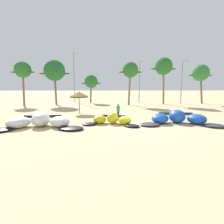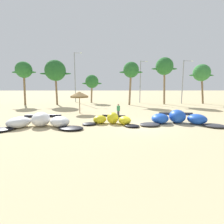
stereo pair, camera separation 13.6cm
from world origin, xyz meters
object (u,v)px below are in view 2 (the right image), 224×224
at_px(kite_left, 112,120).
at_px(kite_left_of_center, 178,119).
at_px(palm_center_right, 164,67).
at_px(palm_center_left, 131,70).
at_px(lamppost_west, 75,75).
at_px(person_near_kites, 118,111).
at_px(lamppost_east_center, 184,79).
at_px(kite_far_left, 40,122).
at_px(lamppost_west_center, 141,80).
at_px(palm_left, 55,71).
at_px(beach_umbrella_near_van, 79,95).
at_px(palm_left_of_gap, 92,82).
at_px(palm_right_of_gap, 202,73).
at_px(palm_leftmost, 24,70).

xyz_separation_m(kite_left, kite_left_of_center, (6.31, 0.04, 0.08)).
height_order(kite_left, palm_center_right, palm_center_right).
height_order(palm_center_left, lamppost_west, lamppost_west).
height_order(person_near_kites, lamppost_east_center, lamppost_east_center).
xyz_separation_m(kite_far_left, lamppost_west_center, (12.93, 22.77, 4.46)).
xyz_separation_m(palm_left, lamppost_east_center, (25.23, 1.37, -1.54)).
xyz_separation_m(person_near_kites, lamppost_east_center, (14.07, 16.51, 4.08)).
relative_size(beach_umbrella_near_van, palm_left_of_gap, 0.48).
bearing_deg(palm_center_left, palm_center_right, 9.62).
bearing_deg(palm_left_of_gap, palm_center_right, -14.27).
xyz_separation_m(person_near_kites, palm_left_of_gap, (-4.62, 19.07, 3.66)).
xyz_separation_m(beach_umbrella_near_van, palm_left_of_gap, (0.26, 15.25, 2.01)).
xyz_separation_m(palm_left_of_gap, lamppost_west_center, (10.43, -0.40, 0.46)).
xyz_separation_m(person_near_kites, lamppost_west, (-8.33, 20.43, 5.15)).
distance_m(kite_left, person_near_kites, 3.09).
height_order(palm_center_left, palm_center_right, palm_center_right).
relative_size(palm_left_of_gap, lamppost_west_center, 0.67).
height_order(kite_left, kite_left_of_center, kite_left_of_center).
height_order(kite_left_of_center, palm_right_of_gap, palm_right_of_gap).
bearing_deg(palm_center_left, palm_leftmost, 179.07).
height_order(palm_right_of_gap, lamppost_west_center, lamppost_west_center).
bearing_deg(palm_left, kite_left, -60.13).
relative_size(kite_left_of_center, palm_center_left, 0.97).
relative_size(palm_left_of_gap, palm_center_left, 0.74).
height_order(kite_far_left, kite_left_of_center, kite_left_of_center).
xyz_separation_m(palm_center_left, palm_right_of_gap, (14.44, 2.09, -0.32)).
bearing_deg(palm_center_left, kite_left_of_center, -82.02).
distance_m(beach_umbrella_near_van, person_near_kites, 6.41).
bearing_deg(lamppost_east_center, palm_leftmost, -176.50).
bearing_deg(palm_center_right, palm_left, -179.24).
xyz_separation_m(palm_leftmost, lamppost_east_center, (30.91, 1.89, -1.58)).
height_order(person_near_kites, palm_leftmost, palm_leftmost).
relative_size(palm_left, lamppost_west, 0.78).
distance_m(palm_center_left, lamppost_east_center, 11.26).
distance_m(kite_left_of_center, palm_center_right, 20.00).
height_order(palm_center_right, lamppost_west, lamppost_west).
relative_size(kite_left, palm_leftmost, 0.67).
xyz_separation_m(kite_left, palm_left_of_gap, (-3.86, 22.03, 4.06)).
relative_size(beach_umbrella_near_van, palm_leftmost, 0.35).
relative_size(palm_left, palm_center_right, 0.94).
bearing_deg(kite_far_left, person_near_kites, 29.99).
bearing_deg(palm_center_right, kite_left, -119.71).
relative_size(kite_left_of_center, palm_left_of_gap, 1.31).
relative_size(palm_right_of_gap, lamppost_west_center, 0.89).
bearing_deg(palm_leftmost, kite_far_left, -62.57).
xyz_separation_m(person_near_kites, palm_left, (-11.15, 15.14, 5.62)).
height_order(kite_far_left, palm_center_left, palm_center_left).
distance_m(person_near_kites, palm_left_of_gap, 19.96).
distance_m(kite_far_left, palm_left, 20.55).
xyz_separation_m(kite_far_left, kite_left, (6.36, 1.14, -0.07)).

